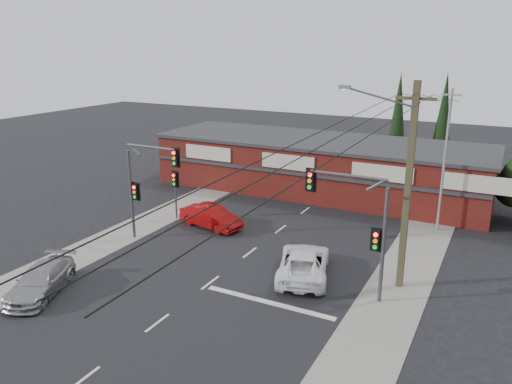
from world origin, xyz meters
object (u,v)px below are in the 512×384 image
at_px(red_sedan, 211,217).
at_px(utility_pole, 406,181).
at_px(silver_suv, 41,281).
at_px(shop_building, 319,165).
at_px(white_suv, 304,263).

height_order(red_sedan, utility_pole, utility_pole).
xyz_separation_m(silver_suv, utility_pole, (14.95, 8.70, 4.72)).
xyz_separation_m(silver_suv, shop_building, (5.59, 22.69, 1.46)).
relative_size(white_suv, utility_pole, 0.53).
height_order(red_sedan, shop_building, shop_building).
xyz_separation_m(white_suv, red_sedan, (-8.08, 3.85, -0.01)).
height_order(silver_suv, utility_pole, utility_pole).
distance_m(silver_suv, utility_pole, 17.93).
relative_size(shop_building, utility_pole, 2.73).
bearing_deg(utility_pole, red_sedan, 167.92).
bearing_deg(silver_suv, shop_building, 53.94).
bearing_deg(red_sedan, utility_pole, -90.71).
relative_size(silver_suv, shop_building, 0.17).
bearing_deg(silver_suv, utility_pole, 7.97).
height_order(silver_suv, red_sedan, red_sedan).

